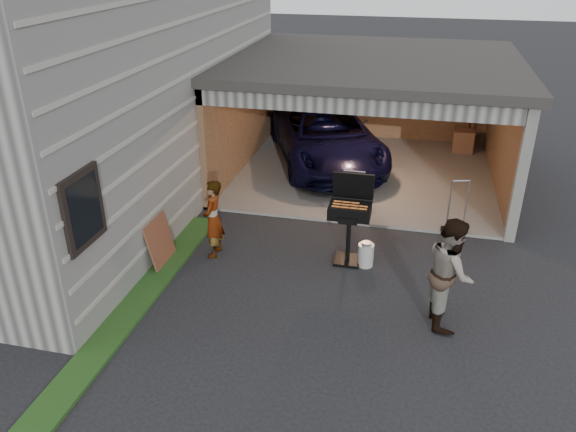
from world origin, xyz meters
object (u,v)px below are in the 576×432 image
(man, at_px, (450,272))
(propane_tank, at_px, (366,255))
(woman, at_px, (213,219))
(plywood_panel, at_px, (160,242))
(hand_truck, at_px, (456,226))
(minivan, at_px, (326,138))
(bbq_grill, at_px, (350,213))

(man, xyz_separation_m, propane_tank, (-1.36, 1.39, -0.67))
(woman, bearing_deg, plywood_panel, -58.77)
(plywood_panel, bearing_deg, woman, 32.78)
(hand_truck, bearing_deg, propane_tank, -151.95)
(man, relative_size, hand_truck, 1.46)
(plywood_panel, bearing_deg, propane_tank, 12.11)
(propane_tank, relative_size, hand_truck, 0.35)
(hand_truck, bearing_deg, minivan, 117.79)
(plywood_panel, xyz_separation_m, hand_truck, (5.26, 2.32, -0.21))
(minivan, distance_m, woman, 5.34)
(minivan, xyz_separation_m, bbq_grill, (1.25, -4.86, 0.26))
(woman, bearing_deg, bbq_grill, 96.30)
(woman, distance_m, plywood_panel, 1.04)
(bbq_grill, bearing_deg, man, -41.23)
(plywood_panel, bearing_deg, minivan, 70.36)
(bbq_grill, relative_size, plywood_panel, 1.83)
(propane_tank, bearing_deg, minivan, 107.77)
(hand_truck, bearing_deg, man, -110.40)
(propane_tank, height_order, hand_truck, hand_truck)
(woman, height_order, propane_tank, woman)
(man, distance_m, plywood_panel, 5.06)
(minivan, height_order, hand_truck, minivan)
(propane_tank, bearing_deg, bbq_grill, 163.63)
(minivan, xyz_separation_m, hand_truck, (3.21, -3.42, -0.48))
(man, xyz_separation_m, hand_truck, (0.26, 2.93, -0.65))
(plywood_panel, bearing_deg, man, -6.97)
(minivan, relative_size, propane_tank, 12.00)
(propane_tank, distance_m, plywood_panel, 3.73)
(plywood_panel, bearing_deg, bbq_grill, 14.91)
(propane_tank, xyz_separation_m, hand_truck, (1.62, 1.54, 0.02))
(propane_tank, height_order, plywood_panel, plywood_panel)
(man, bearing_deg, propane_tank, 35.94)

